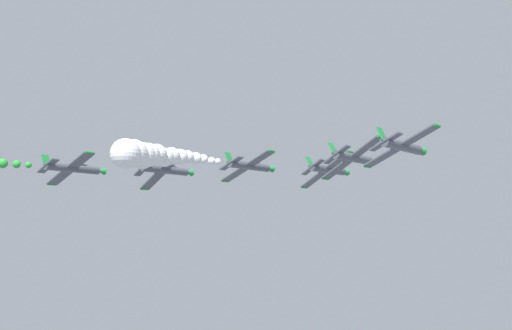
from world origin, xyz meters
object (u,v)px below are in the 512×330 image
airplane_lead (328,169)px  airplane_right_outer (403,146)px  airplane_trailing (73,168)px  airplane_left_outer (166,170)px  airplane_right_inner (354,158)px  airplane_left_inner (250,166)px

airplane_lead → airplane_right_outer: 24.47m
airplane_lead → airplane_right_outer: bearing=-39.4°
airplane_right_outer → airplane_trailing: size_ratio=1.00×
airplane_lead → airplane_left_outer: 23.77m
airplane_right_inner → airplane_right_outer: bearing=-33.3°
airplane_lead → airplane_left_outer: bearing=-139.9°
airplane_right_inner → airplane_left_outer: 28.12m
airplane_left_inner → airplane_right_outer: size_ratio=1.00×
airplane_trailing → airplane_right_outer: bearing=11.8°
airplane_right_inner → airplane_right_outer: 11.52m
airplane_left_inner → airplane_lead: bearing=46.4°
airplane_right_outer → airplane_trailing: 46.57m
airplane_lead → airplane_right_outer: (18.90, -15.54, 0.31)m
airplane_right_outer → airplane_left_inner: bearing=165.3°
airplane_right_outer → airplane_trailing: (-45.58, -9.54, -0.53)m
airplane_left_inner → airplane_right_inner: (17.32, -0.75, -0.10)m
airplane_left_outer → airplane_right_outer: (37.08, -0.22, 0.49)m
airplane_lead → airplane_left_outer: (-18.18, -15.32, -0.18)m
airplane_right_inner → airplane_right_outer: (9.63, -6.33, 0.07)m
airplane_right_outer → airplane_right_inner: bearing=146.7°
airplane_left_outer → airplane_right_inner: bearing=12.6°
airplane_left_inner → airplane_right_inner: size_ratio=1.00×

